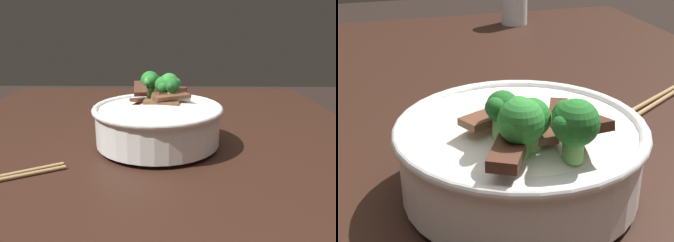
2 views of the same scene
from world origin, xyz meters
TOP-DOWN VIEW (x-y plane):
  - dining_table at (0.00, 0.00)m, footprint 1.42×0.99m
  - rice_bowl at (-0.12, 0.03)m, footprint 0.25×0.25m

SIDE VIEW (x-z plane):
  - dining_table at x=0.00m, z-range 0.28..1.08m
  - rice_bowl at x=-0.12m, z-range 0.79..0.93m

